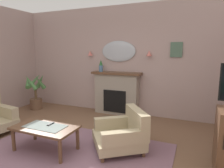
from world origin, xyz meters
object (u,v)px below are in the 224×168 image
at_px(mantel_vase_centre, 101,66).
at_px(tv_remote, 51,124).
at_px(coffee_table, 45,129).
at_px(wall_mirror, 118,51).
at_px(wall_sconce_right, 149,53).
at_px(fireplace, 116,93).
at_px(wall_sconce_left, 90,53).
at_px(armchair_near_fireplace, 123,133).
at_px(potted_plant_tall_palm, 35,92).
at_px(framed_picture, 176,50).

bearing_deg(mantel_vase_centre, tv_remote, -86.75).
bearing_deg(mantel_vase_centre, coffee_table, -87.76).
distance_m(wall_mirror, tv_remote, 2.76).
height_order(wall_sconce_right, tv_remote, wall_sconce_right).
bearing_deg(fireplace, wall_sconce_right, 6.16).
bearing_deg(wall_sconce_left, armchair_near_fireplace, -48.15).
bearing_deg(wall_sconce_left, mantel_vase_centre, -16.70).
bearing_deg(wall_mirror, wall_sconce_left, -176.63).
xyz_separation_m(wall_sconce_left, wall_sconce_right, (1.70, 0.00, 0.00)).
bearing_deg(wall_sconce_left, potted_plant_tall_palm, -157.90).
bearing_deg(wall_sconce_right, framed_picture, 5.27).
bearing_deg(potted_plant_tall_palm, coffee_table, -42.60).
xyz_separation_m(mantel_vase_centre, coffee_table, (0.09, -2.36, -0.93)).
height_order(wall_mirror, armchair_near_fireplace, wall_mirror).
bearing_deg(potted_plant_tall_palm, wall_sconce_right, 10.89).
bearing_deg(wall_sconce_left, tv_remote, -77.50).
distance_m(mantel_vase_centre, tv_remote, 2.42).
height_order(wall_sconce_left, armchair_near_fireplace, wall_sconce_left).
bearing_deg(fireplace, mantel_vase_centre, -176.40).
height_order(coffee_table, tv_remote, tv_remote).
bearing_deg(potted_plant_tall_palm, framed_picture, 9.96).
bearing_deg(fireplace, framed_picture, 5.77).
bearing_deg(potted_plant_tall_palm, armchair_near_fireplace, -21.66).
height_order(fireplace, armchair_near_fireplace, fireplace).
xyz_separation_m(wall_sconce_right, armchair_near_fireplace, (0.01, -1.91, -1.35)).
bearing_deg(potted_plant_tall_palm, mantel_vase_centre, 14.56).
relative_size(fireplace, wall_mirror, 1.42).
distance_m(wall_sconce_right, tv_remote, 2.92).
distance_m(wall_sconce_right, coffee_table, 3.04).
xyz_separation_m(wall_sconce_left, framed_picture, (2.35, 0.06, 0.09)).
height_order(wall_mirror, framed_picture, wall_mirror).
xyz_separation_m(fireplace, wall_sconce_right, (0.85, 0.09, 1.09)).
height_order(mantel_vase_centre, wall_sconce_left, wall_sconce_left).
relative_size(coffee_table, armchair_near_fireplace, 0.97).
bearing_deg(tv_remote, potted_plant_tall_palm, 139.46).
bearing_deg(mantel_vase_centre, wall_sconce_left, 163.30).
relative_size(wall_sconce_right, potted_plant_tall_palm, 0.13).
bearing_deg(mantel_vase_centre, potted_plant_tall_palm, -165.44).
xyz_separation_m(wall_mirror, wall_sconce_right, (0.85, -0.05, -0.05)).
bearing_deg(tv_remote, framed_picture, 53.28).
distance_m(wall_sconce_right, potted_plant_tall_palm, 3.48).
height_order(framed_picture, armchair_near_fireplace, framed_picture).
height_order(armchair_near_fireplace, potted_plant_tall_palm, potted_plant_tall_palm).
relative_size(wall_mirror, wall_sconce_left, 6.86).
bearing_deg(coffee_table, fireplace, 81.48).
distance_m(mantel_vase_centre, coffee_table, 2.54).
xyz_separation_m(fireplace, armchair_near_fireplace, (0.86, -1.82, -0.27)).
bearing_deg(coffee_table, wall_mirror, 81.95).
xyz_separation_m(fireplace, wall_mirror, (-0.00, 0.14, 1.14)).
height_order(wall_mirror, wall_sconce_left, wall_mirror).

